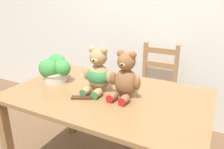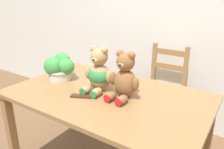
# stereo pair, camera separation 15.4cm
# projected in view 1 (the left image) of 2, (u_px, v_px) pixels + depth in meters

# --- Properties ---
(wall_back) EXTENTS (8.00, 0.04, 2.60)m
(wall_back) POSITION_uv_depth(u_px,v_px,m) (157.00, 9.00, 2.36)
(wall_back) COLOR silver
(wall_back) RESTS_ON ground_plane
(dining_table) EXTENTS (1.43, 0.88, 0.77)m
(dining_table) POSITION_uv_depth(u_px,v_px,m) (107.00, 105.00, 1.62)
(dining_table) COLOR olive
(dining_table) RESTS_ON ground_plane
(wooden_chair_behind) EXTENTS (0.38, 0.45, 0.96)m
(wooden_chair_behind) POSITION_uv_depth(u_px,v_px,m) (154.00, 93.00, 2.34)
(wooden_chair_behind) COLOR #997047
(wooden_chair_behind) RESTS_ON ground_plane
(teddy_bear_left) EXTENTS (0.23, 0.24, 0.33)m
(teddy_bear_left) POSITION_uv_depth(u_px,v_px,m) (98.00, 74.00, 1.59)
(teddy_bear_left) COLOR tan
(teddy_bear_left) RESTS_ON dining_table
(teddy_bear_right) EXTENTS (0.23, 0.23, 0.33)m
(teddy_bear_right) POSITION_uv_depth(u_px,v_px,m) (125.00, 78.00, 1.49)
(teddy_bear_right) COLOR brown
(teddy_bear_right) RESTS_ON dining_table
(potted_plant) EXTENTS (0.24, 0.23, 0.22)m
(potted_plant) POSITION_uv_depth(u_px,v_px,m) (55.00, 69.00, 1.78)
(potted_plant) COLOR beige
(potted_plant) RESTS_ON dining_table
(chocolate_bar) EXTENTS (0.15, 0.11, 0.01)m
(chocolate_bar) POSITION_uv_depth(u_px,v_px,m) (82.00, 98.00, 1.50)
(chocolate_bar) COLOR #472314
(chocolate_bar) RESTS_ON dining_table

